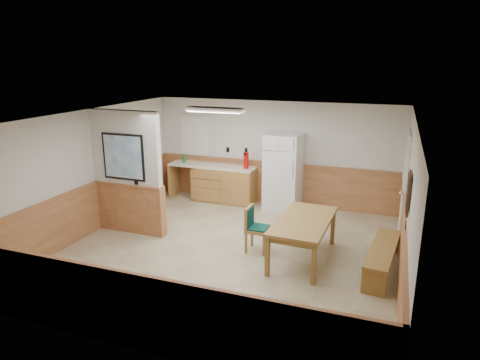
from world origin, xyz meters
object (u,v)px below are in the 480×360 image
at_px(dining_table, 303,224).
at_px(dining_bench, 383,253).
at_px(refrigerator, 283,172).
at_px(fire_extinguisher, 246,160).
at_px(soap_bottle, 184,158).
at_px(dining_chair, 254,225).

distance_m(dining_table, dining_bench, 1.39).
xyz_separation_m(refrigerator, dining_table, (1.02, -2.47, -0.24)).
height_order(fire_extinguisher, soap_bottle, fire_extinguisher).
distance_m(refrigerator, soap_bottle, 2.60).
height_order(dining_bench, dining_chair, dining_chair).
bearing_deg(fire_extinguisher, dining_bench, -48.07).
bearing_deg(dining_bench, dining_table, -174.73).
bearing_deg(dining_bench, soap_bottle, 158.95).
bearing_deg(soap_bottle, dining_table, -34.80).
bearing_deg(fire_extinguisher, soap_bottle, 168.69).
relative_size(dining_table, dining_bench, 1.01).
height_order(refrigerator, dining_bench, refrigerator).
bearing_deg(refrigerator, dining_table, -64.79).
relative_size(dining_chair, fire_extinguisher, 1.70).
distance_m(dining_table, fire_extinguisher, 3.19).
relative_size(refrigerator, fire_extinguisher, 3.61).
distance_m(dining_chair, soap_bottle, 3.68).
height_order(dining_table, dining_chair, dining_chair).
height_order(dining_bench, fire_extinguisher, fire_extinguisher).
bearing_deg(dining_table, dining_bench, 1.28).
height_order(dining_chair, fire_extinguisher, fire_extinguisher).
xyz_separation_m(dining_table, dining_chair, (-0.93, 0.05, -0.16)).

